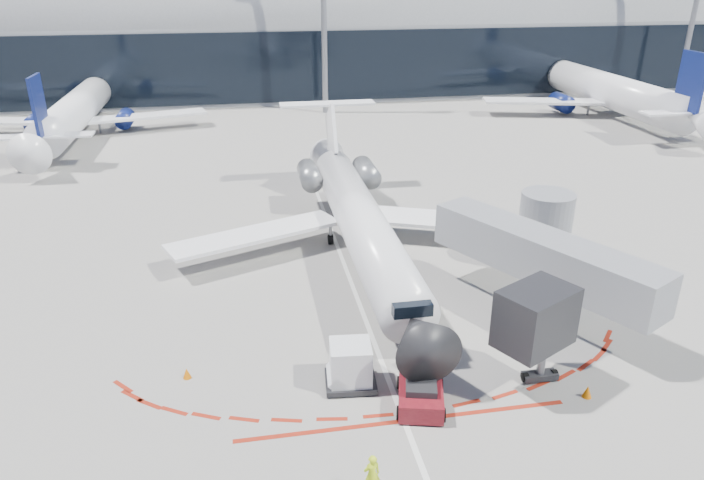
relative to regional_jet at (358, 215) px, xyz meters
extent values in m
plane|color=gray|center=(-1.22, -5.41, -2.54)|extent=(260.00, 260.00, 0.00)
cube|color=silver|center=(-1.22, -3.41, -2.54)|extent=(0.25, 40.00, 0.01)
cube|color=maroon|center=(-1.22, -16.91, -2.54)|extent=(14.00, 0.25, 0.01)
cube|color=#989A9E|center=(-1.22, 59.59, 2.46)|extent=(150.00, 24.00, 10.00)
cylinder|color=#989A9E|center=(-1.22, 59.59, 7.46)|extent=(150.00, 24.00, 24.00)
cube|color=black|center=(-1.22, 47.54, 2.46)|extent=(150.00, 0.20, 9.00)
cube|color=gray|center=(7.78, -9.91, 1.06)|extent=(8.22, 12.61, 2.30)
cube|color=black|center=(4.73, -15.65, 1.06)|extent=(3.86, 3.44, 2.60)
cylinder|color=slate|center=(5.53, -15.25, -1.34)|extent=(0.36, 0.36, 2.40)
cube|color=black|center=(5.53, -15.25, -2.32)|extent=(1.60, 0.60, 0.30)
cylinder|color=gray|center=(10.84, -4.17, -0.14)|extent=(3.20, 3.20, 4.80)
cylinder|color=black|center=(10.84, -4.17, -2.29)|extent=(4.00, 4.00, 0.50)
cylinder|color=slate|center=(3.78, 42.59, 9.96)|extent=(0.70, 0.70, 25.00)
cylinder|color=slate|center=(53.78, 42.59, 9.96)|extent=(0.70, 0.70, 25.00)
cylinder|color=white|center=(0.00, -1.25, -0.04)|extent=(2.88, 23.48, 2.88)
cone|color=black|center=(0.00, -14.49, -0.04)|extent=(2.88, 2.99, 2.88)
cone|color=white|center=(0.00, 12.41, -0.04)|extent=(2.88, 3.84, 2.88)
cube|color=black|center=(0.00, -12.78, 0.55)|extent=(1.81, 1.49, 0.59)
cube|color=white|center=(-6.62, 0.35, -1.00)|extent=(11.43, 6.78, 0.33)
cube|color=white|center=(6.62, 0.35, -1.00)|extent=(11.43, 6.78, 0.33)
cube|color=white|center=(0.00, 11.34, 2.53)|extent=(0.27, 5.01, 5.10)
cube|color=white|center=(0.00, 13.58, 4.45)|extent=(7.69, 1.71, 0.17)
cylinder|color=slate|center=(-2.19, 8.14, 0.23)|extent=(1.60, 3.63, 1.60)
cylinder|color=slate|center=(2.19, 8.14, 0.23)|extent=(1.60, 3.63, 1.60)
cylinder|color=black|center=(0.00, -11.07, -2.25)|extent=(0.23, 0.60, 0.60)
cylinder|color=black|center=(-1.60, 1.42, -2.20)|extent=(0.32, 0.68, 0.68)
cylinder|color=black|center=(1.60, 1.42, -2.20)|extent=(0.32, 0.68, 0.68)
cylinder|color=slate|center=(0.00, -11.07, -1.96)|extent=(0.19, 0.19, 1.17)
cube|color=#510B13|center=(-0.27, -15.96, -2.04)|extent=(2.53, 3.33, 0.83)
cube|color=black|center=(-0.34, -16.23, -1.48)|extent=(1.53, 1.40, 0.32)
cylinder|color=slate|center=(0.24, -13.99, -2.22)|extent=(0.69, 2.35, 0.09)
cylinder|color=black|center=(-1.38, -16.72, -2.25)|extent=(0.40, 0.64, 0.59)
cylinder|color=black|center=(0.32, -17.17, -2.25)|extent=(0.40, 0.64, 0.59)
cylinder|color=black|center=(-0.87, -14.76, -2.25)|extent=(0.40, 0.64, 0.59)
cylinder|color=black|center=(0.83, -15.20, -2.25)|extent=(0.40, 0.64, 0.59)
imported|color=#C0E017|center=(-3.34, -20.44, -1.69)|extent=(0.68, 0.50, 1.70)
cube|color=black|center=(-2.98, -14.11, -2.34)|extent=(2.41, 2.10, 0.25)
cube|color=white|center=(-2.98, -14.11, -1.33)|extent=(1.94, 1.84, 1.80)
cylinder|color=black|center=(-3.94, -14.75, -2.43)|extent=(0.13, 0.23, 0.22)
cylinder|color=black|center=(-2.15, -14.92, -2.43)|extent=(0.13, 0.23, 0.22)
cylinder|color=black|center=(-3.81, -13.30, -2.43)|extent=(0.13, 0.23, 0.22)
cylinder|color=black|center=(-2.02, -13.46, -2.43)|extent=(0.13, 0.23, 0.22)
cone|color=#D76604|center=(-10.23, -12.29, -2.28)|extent=(0.38, 0.38, 0.52)
cone|color=#D76604|center=(7.02, -16.77, -2.26)|extent=(0.41, 0.41, 0.57)
camera|label=1|loc=(-6.99, -36.91, 14.73)|focal=32.00mm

